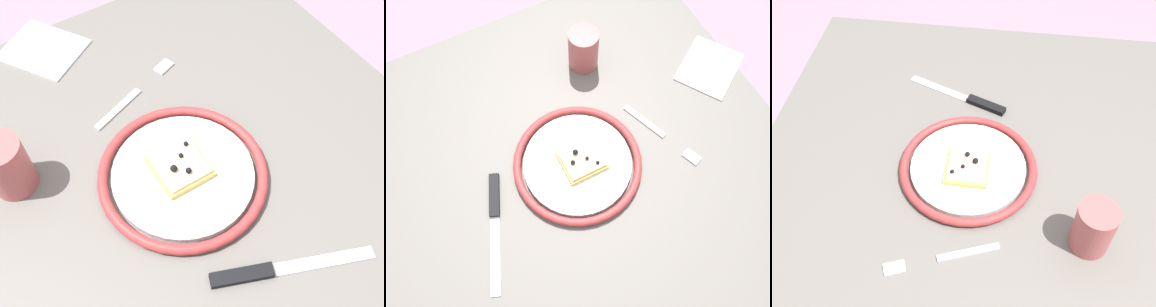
# 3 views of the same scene
# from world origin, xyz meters

# --- Properties ---
(ground_plane) EXTENTS (6.00, 6.00, 0.00)m
(ground_plane) POSITION_xyz_m (0.00, 0.00, 0.00)
(ground_plane) COLOR gray
(dining_table) EXTENTS (0.93, 0.88, 0.70)m
(dining_table) POSITION_xyz_m (0.00, 0.00, 0.62)
(dining_table) COLOR #5B5651
(dining_table) RESTS_ON ground_plane
(plate) EXTENTS (0.27, 0.27, 0.02)m
(plate) POSITION_xyz_m (-0.01, 0.01, 0.71)
(plate) COLOR white
(plate) RESTS_ON dining_table
(pizza_slice_near) EXTENTS (0.09, 0.08, 0.03)m
(pizza_slice_near) POSITION_xyz_m (-0.02, 0.01, 0.73)
(pizza_slice_near) COLOR tan
(pizza_slice_near) RESTS_ON plate
(knife) EXTENTS (0.11, 0.23, 0.01)m
(knife) POSITION_xyz_m (0.18, 0.02, 0.71)
(knife) COLOR silver
(knife) RESTS_ON dining_table
(fork) EXTENTS (0.09, 0.19, 0.00)m
(fork) POSITION_xyz_m (-0.21, 0.03, 0.71)
(fork) COLOR silver
(fork) RESTS_ON dining_table
(cup) EXTENTS (0.07, 0.07, 0.10)m
(cup) POSITION_xyz_m (-0.14, -0.22, 0.75)
(cup) COLOR #A54C4C
(cup) RESTS_ON dining_table
(napkin) EXTENTS (0.19, 0.18, 0.00)m
(napkin) POSITION_xyz_m (-0.40, -0.07, 0.71)
(napkin) COLOR white
(napkin) RESTS_ON dining_table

